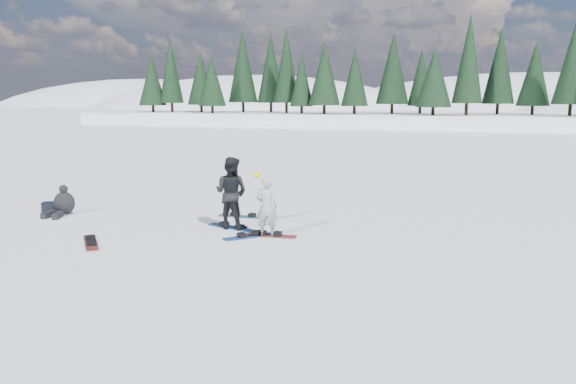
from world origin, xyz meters
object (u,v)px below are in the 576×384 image
(snowboarder_woman, at_px, (266,206))
(snowboard_loose_a, at_px, (252,236))
(snowboard_loose_b, at_px, (91,243))
(snowboarder_man, at_px, (231,193))
(snowboard_loose_c, at_px, (243,217))
(gear_bag, at_px, (50,207))
(seated_rider, at_px, (63,203))

(snowboarder_woman, bearing_deg, snowboard_loose_a, 11.40)
(snowboard_loose_b, bearing_deg, snowboarder_man, 94.37)
(snowboarder_man, height_order, snowboard_loose_b, snowboarder_man)
(snowboard_loose_b, relative_size, snowboard_loose_c, 1.00)
(gear_bag, xyz_separation_m, snowboard_loose_a, (7.01, -0.95, -0.14))
(snowboard_loose_c, bearing_deg, snowboard_loose_b, -120.41)
(snowboarder_man, bearing_deg, seated_rider, 5.70)
(snowboarder_woman, height_order, snowboarder_man, snowboarder_man)
(snowboarder_woman, relative_size, seated_rider, 1.47)
(snowboarder_woman, height_order, snowboard_loose_c, snowboarder_woman)
(seated_rider, relative_size, snowboard_loose_b, 0.75)
(snowboarder_man, relative_size, seated_rider, 1.70)
(gear_bag, distance_m, snowboard_loose_b, 4.56)
(snowboard_loose_b, bearing_deg, snowboarder_woman, 77.40)
(snowboarder_man, xyz_separation_m, snowboard_loose_a, (0.87, -0.71, -0.94))
(snowboarder_man, bearing_deg, snowboard_loose_b, 50.61)
(snowboarder_man, height_order, snowboard_loose_a, snowboarder_man)
(snowboarder_woman, bearing_deg, gear_bag, -22.08)
(seated_rider, height_order, snowboard_loose_c, seated_rider)
(snowboarder_woman, bearing_deg, snowboard_loose_b, 12.12)
(snowboarder_man, xyz_separation_m, snowboard_loose_c, (-0.26, 1.38, -0.94))
(gear_bag, distance_m, snowboard_loose_c, 5.98)
(seated_rider, height_order, snowboard_loose_a, seated_rider)
(seated_rider, distance_m, gear_bag, 0.77)
(seated_rider, xyz_separation_m, gear_bag, (-0.70, 0.26, -0.19))
(snowboarder_woman, xyz_separation_m, gear_bag, (-7.34, 0.78, -0.62))
(snowboard_loose_a, height_order, snowboard_loose_c, same)
(snowboard_loose_c, bearing_deg, snowboarder_man, -79.60)
(gear_bag, bearing_deg, seated_rider, -20.18)
(snowboarder_woman, distance_m, snowboard_loose_a, 0.84)
(snowboarder_woman, distance_m, snowboard_loose_c, 2.53)
(seated_rider, xyz_separation_m, snowboard_loose_c, (5.17, 1.39, -0.33))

